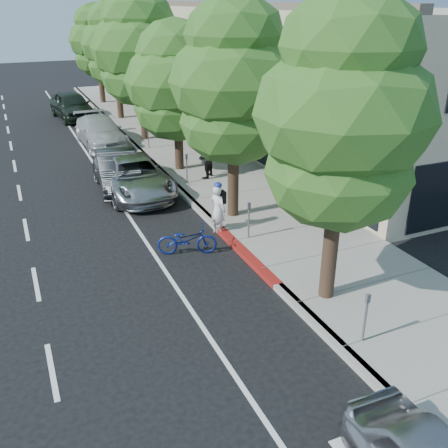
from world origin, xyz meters
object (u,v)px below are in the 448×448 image
street_tree_0 (343,119)px  bicycle (187,240)px  silver_suv (134,176)px  street_tree_1 (234,84)px  street_tree_2 (176,82)px  street_tree_5 (97,42)px  white_pickup (100,132)px  dark_suv_far (72,105)px  street_tree_4 (115,45)px  dark_sedan (118,170)px  pedestrian (205,158)px  street_tree_3 (139,50)px  cyclist (218,210)px

street_tree_0 → bicycle: bearing=122.0°
silver_suv → street_tree_1: bearing=-57.6°
street_tree_2 → street_tree_5: bearing=90.0°
street_tree_1 → white_pickup: street_tree_1 is taller
street_tree_5 → dark_suv_far: 6.42m
street_tree_2 → street_tree_4: size_ratio=0.90×
bicycle → dark_sedan: bearing=24.4°
dark_suv_far → street_tree_5: bearing=50.4°
dark_sedan → street_tree_1: bearing=-52.0°
dark_sedan → pedestrian: size_ratio=2.56×
street_tree_5 → white_pickup: (-2.47, -11.92, -3.78)m
bicycle → dark_sedan: size_ratio=0.40×
bicycle → dark_suv_far: dark_suv_far is taller
street_tree_3 → dark_sedan: (-3.10, -7.00, -4.18)m
street_tree_0 → silver_suv: (-2.67, 10.00, -4.16)m
street_tree_4 → white_pickup: size_ratio=1.43×
street_tree_4 → silver_suv: (-2.67, -14.00, -3.97)m
pedestrian → street_tree_3: bearing=-127.0°
bicycle → dark_sedan: (-0.59, 6.99, 0.27)m
pedestrian → dark_suv_far: bearing=-118.5°
street_tree_0 → street_tree_1: size_ratio=1.01×
street_tree_5 → bicycle: (-2.51, -25.99, -4.05)m
silver_suv → dark_sedan: (-0.43, 1.00, 0.02)m
street_tree_3 → cyclist: 13.66m
street_tree_4 → white_pickup: street_tree_4 is taller
pedestrian → dark_sedan: bearing=-52.3°
cyclist → dark_sedan: size_ratio=0.38×
street_tree_4 → pedestrian: size_ratio=4.15×
pedestrian → bicycle: bearing=22.3°
street_tree_1 → street_tree_3: 12.00m
street_tree_0 → street_tree_4: street_tree_0 is taller
street_tree_4 → cyclist: size_ratio=4.30×
street_tree_3 → bicycle: size_ratio=4.30×
street_tree_0 → dark_suv_far: 26.06m
street_tree_0 → street_tree_3: size_ratio=0.96×
street_tree_2 → street_tree_4: (-0.00, 12.00, 0.65)m
street_tree_1 → bicycle: 5.39m
street_tree_1 → street_tree_0: bearing=-90.0°
cyclist → white_pickup: size_ratio=0.33×
dark_suv_far → pedestrian: 15.69m
cyclist → bicycle: size_ratio=0.93×
street_tree_5 → pedestrian: size_ratio=4.00×
street_tree_3 → bicycle: bearing=-100.2°
street_tree_4 → pedestrian: 14.20m
street_tree_0 → street_tree_2: size_ratio=1.15×
street_tree_0 → street_tree_1: 6.00m
street_tree_2 → dark_suv_far: size_ratio=1.29×
cyclist → white_pickup: cyclist is taller
street_tree_0 → pedestrian: bearing=86.7°
street_tree_5 → bicycle: 26.43m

